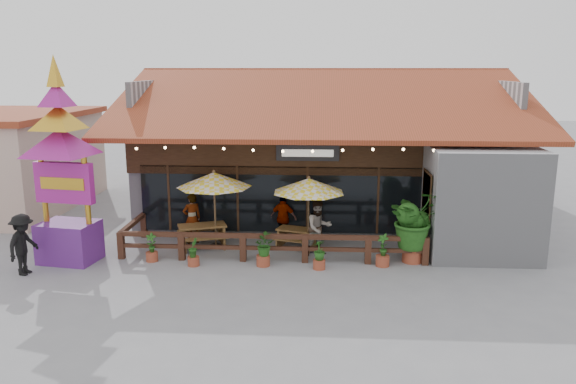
# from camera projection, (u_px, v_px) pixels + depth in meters

# --- Properties ---
(ground) EXTENTS (100.00, 100.00, 0.00)m
(ground) POSITION_uv_depth(u_px,v_px,m) (321.00, 257.00, 18.47)
(ground) COLOR gray
(ground) RESTS_ON ground
(restaurant_building) EXTENTS (15.50, 14.73, 6.09)m
(restaurant_building) POSITION_uv_depth(u_px,v_px,m) (328.00, 159.00, 24.41)
(restaurant_building) COLOR #ABABB0
(restaurant_building) RESTS_ON ground
(patio_railing) EXTENTS (10.00, 2.60, 0.92)m
(patio_railing) POSITION_uv_depth(u_px,v_px,m) (251.00, 241.00, 18.21)
(patio_railing) COLOR #4A291A
(patio_railing) RESTS_ON ground
(umbrella_left) EXTENTS (3.00, 3.00, 2.73)m
(umbrella_left) POSITION_uv_depth(u_px,v_px,m) (214.00, 180.00, 19.02)
(umbrella_left) COLOR brown
(umbrella_left) RESTS_ON ground
(umbrella_right) EXTENTS (3.15, 3.15, 2.61)m
(umbrella_right) POSITION_uv_depth(u_px,v_px,m) (309.00, 186.00, 18.61)
(umbrella_right) COLOR brown
(umbrella_right) RESTS_ON ground
(picnic_table_left) EXTENTS (1.99, 1.86, 0.78)m
(picnic_table_left) POSITION_uv_depth(u_px,v_px,m) (202.00, 232.00, 19.49)
(picnic_table_left) COLOR brown
(picnic_table_left) RESTS_ON ground
(picnic_table_right) EXTENTS (1.71, 1.59, 0.68)m
(picnic_table_right) POSITION_uv_depth(u_px,v_px,m) (298.00, 235.00, 19.39)
(picnic_table_right) COLOR brown
(picnic_table_right) RESTS_ON ground
(thai_sign_tower) EXTENTS (2.95, 2.95, 6.99)m
(thai_sign_tower) POSITION_uv_depth(u_px,v_px,m) (61.00, 147.00, 17.33)
(thai_sign_tower) COLOR #5E217C
(thai_sign_tower) RESTS_ON ground
(tropical_plant) EXTENTS (2.19, 2.07, 2.40)m
(tropical_plant) POSITION_uv_depth(u_px,v_px,m) (414.00, 221.00, 17.76)
(tropical_plant) COLOR #964029
(tropical_plant) RESTS_ON ground
(diner_a) EXTENTS (0.78, 0.70, 1.80)m
(diner_a) POSITION_uv_depth(u_px,v_px,m) (192.00, 218.00, 19.80)
(diner_a) COLOR #3B2412
(diner_a) RESTS_ON ground
(diner_b) EXTENTS (1.14, 1.04, 1.89)m
(diner_b) POSITION_uv_depth(u_px,v_px,m) (319.00, 228.00, 18.51)
(diner_b) COLOR #3B2412
(diner_b) RESTS_ON ground
(diner_c) EXTENTS (1.10, 0.77, 1.73)m
(diner_c) POSITION_uv_depth(u_px,v_px,m) (284.00, 218.00, 20.02)
(diner_c) COLOR #3B2412
(diner_c) RESTS_ON ground
(pedestrian) EXTENTS (0.85, 1.29, 1.87)m
(pedestrian) POSITION_uv_depth(u_px,v_px,m) (23.00, 244.00, 16.78)
(pedestrian) COLOR black
(pedestrian) RESTS_ON ground
(planter_a) EXTENTS (0.38, 0.38, 0.93)m
(planter_a) POSITION_uv_depth(u_px,v_px,m) (152.00, 250.00, 18.03)
(planter_a) COLOR #964029
(planter_a) RESTS_ON ground
(planter_b) EXTENTS (0.37, 0.37, 0.90)m
(planter_b) POSITION_uv_depth(u_px,v_px,m) (193.00, 253.00, 17.61)
(planter_b) COLOR #964029
(planter_b) RESTS_ON ground
(planter_c) EXTENTS (0.81, 0.83, 1.04)m
(planter_c) POSITION_uv_depth(u_px,v_px,m) (263.00, 248.00, 17.56)
(planter_c) COLOR #964029
(planter_c) RESTS_ON ground
(planter_d) EXTENTS (0.49, 0.49, 0.93)m
(planter_d) POSITION_uv_depth(u_px,v_px,m) (319.00, 255.00, 17.31)
(planter_d) COLOR #964029
(planter_d) RESTS_ON ground
(planter_e) EXTENTS (0.44, 0.44, 1.05)m
(planter_e) POSITION_uv_depth(u_px,v_px,m) (383.00, 253.00, 17.57)
(planter_e) COLOR #964029
(planter_e) RESTS_ON ground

